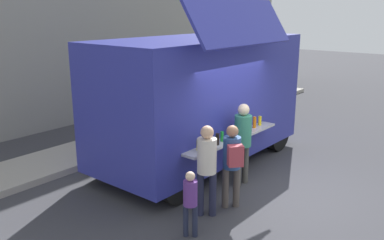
{
  "coord_description": "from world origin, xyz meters",
  "views": [
    {
      "loc": [
        -7.06,
        -3.61,
        3.6
      ],
      "look_at": [
        -0.41,
        1.78,
        1.3
      ],
      "focal_mm": 38.33,
      "sensor_mm": 36.0,
      "label": 1
    }
  ],
  "objects_px": {
    "trash_bin": "(224,101)",
    "customer_rear_waiting": "(207,163)",
    "customer_front_ordering": "(243,137)",
    "food_truck_main": "(201,97)",
    "customer_mid_with_backpack": "(232,159)",
    "child_near_queue": "(190,198)"
  },
  "relations": [
    {
      "from": "food_truck_main",
      "to": "trash_bin",
      "type": "bearing_deg",
      "value": 28.7
    },
    {
      "from": "trash_bin",
      "to": "customer_rear_waiting",
      "type": "distance_m",
      "value": 7.56
    },
    {
      "from": "trash_bin",
      "to": "child_near_queue",
      "type": "xyz_separation_m",
      "value": [
        -7.1,
        -4.28,
        0.21
      ]
    },
    {
      "from": "food_truck_main",
      "to": "customer_front_ordering",
      "type": "distance_m",
      "value": 1.66
    },
    {
      "from": "customer_rear_waiting",
      "to": "child_near_queue",
      "type": "xyz_separation_m",
      "value": [
        -0.74,
        -0.23,
        -0.33
      ]
    },
    {
      "from": "customer_front_ordering",
      "to": "customer_mid_with_backpack",
      "type": "xyz_separation_m",
      "value": [
        -1.05,
        -0.44,
        -0.07
      ]
    },
    {
      "from": "customer_mid_with_backpack",
      "to": "child_near_queue",
      "type": "xyz_separation_m",
      "value": [
        -1.27,
        -0.05,
        -0.3
      ]
    },
    {
      "from": "food_truck_main",
      "to": "customer_mid_with_backpack",
      "type": "distance_m",
      "value": 2.54
    },
    {
      "from": "customer_mid_with_backpack",
      "to": "child_near_queue",
      "type": "bearing_deg",
      "value": 133.76
    },
    {
      "from": "food_truck_main",
      "to": "customer_mid_with_backpack",
      "type": "relative_size",
      "value": 3.39
    },
    {
      "from": "food_truck_main",
      "to": "customer_mid_with_backpack",
      "type": "height_order",
      "value": "food_truck_main"
    },
    {
      "from": "food_truck_main",
      "to": "customer_rear_waiting",
      "type": "xyz_separation_m",
      "value": [
        -2.06,
        -1.73,
        -0.63
      ]
    },
    {
      "from": "customer_front_ordering",
      "to": "customer_rear_waiting",
      "type": "relative_size",
      "value": 1.04
    },
    {
      "from": "customer_rear_waiting",
      "to": "child_near_queue",
      "type": "distance_m",
      "value": 0.84
    },
    {
      "from": "trash_bin",
      "to": "customer_rear_waiting",
      "type": "bearing_deg",
      "value": -147.5
    },
    {
      "from": "customer_front_ordering",
      "to": "child_near_queue",
      "type": "height_order",
      "value": "customer_front_ordering"
    },
    {
      "from": "trash_bin",
      "to": "child_near_queue",
      "type": "relative_size",
      "value": 0.83
    },
    {
      "from": "trash_bin",
      "to": "customer_rear_waiting",
      "type": "xyz_separation_m",
      "value": [
        -6.36,
        -4.05,
        0.53
      ]
    },
    {
      "from": "trash_bin",
      "to": "customer_front_ordering",
      "type": "distance_m",
      "value": 6.14
    },
    {
      "from": "child_near_queue",
      "to": "trash_bin",
      "type": "bearing_deg",
      "value": -4.27
    },
    {
      "from": "customer_rear_waiting",
      "to": "child_near_queue",
      "type": "relative_size",
      "value": 1.48
    },
    {
      "from": "customer_front_ordering",
      "to": "customer_mid_with_backpack",
      "type": "relative_size",
      "value": 1.1
    }
  ]
}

